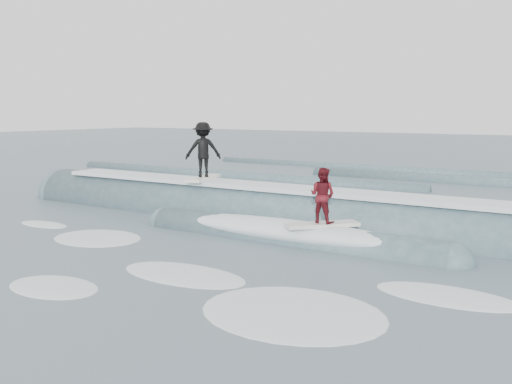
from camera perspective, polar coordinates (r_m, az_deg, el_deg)
The scene contains 6 objects.
ground at distance 15.17m, azimuth -7.06°, elevation -5.67°, with size 160.00×160.00×0.00m, color #41525F.
breaking_wave at distance 18.32m, azimuth 1.83°, elevation -3.08°, with size 22.73×3.92×2.27m.
surfer_black at distance 20.02m, azimuth -5.31°, elevation 4.07°, with size 1.39×2.07×2.01m.
surfer_red at distance 15.24m, azimuth 6.65°, elevation -0.78°, with size 1.76×1.85×1.58m.
whitewater at distance 13.00m, azimuth -6.71°, elevation -8.01°, with size 14.65×5.37×0.10m.
far_swells at distance 31.07m, azimuth 12.37°, elevation 1.29°, with size 36.36×8.65×0.80m.
Camera 1 is at (9.46, -11.30, 3.60)m, focal length 40.00 mm.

